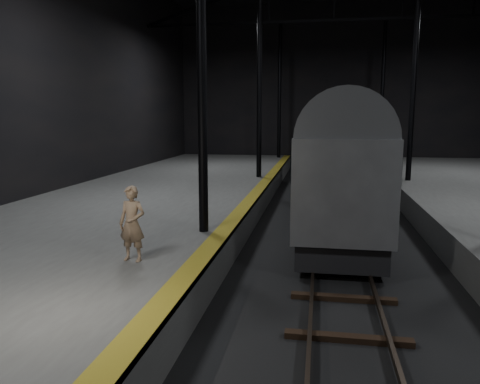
# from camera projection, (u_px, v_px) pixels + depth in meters

# --- Properties ---
(ground) EXTENTS (44.00, 44.00, 0.00)m
(ground) POSITION_uv_depth(u_px,v_px,m) (335.00, 236.00, 16.63)
(ground) COLOR black
(ground) RESTS_ON ground
(platform_left) EXTENTS (9.00, 43.80, 1.00)m
(platform_left) POSITION_uv_depth(u_px,v_px,m) (135.00, 215.00, 17.80)
(platform_left) COLOR #4D4D4B
(platform_left) RESTS_ON ground
(tactile_strip) EXTENTS (0.50, 43.80, 0.01)m
(tactile_strip) POSITION_uv_depth(u_px,v_px,m) (245.00, 205.00, 17.01)
(tactile_strip) COLOR olive
(tactile_strip) RESTS_ON platform_left
(track) EXTENTS (2.40, 43.00, 0.24)m
(track) POSITION_uv_depth(u_px,v_px,m) (335.00, 234.00, 16.62)
(track) COLOR #3F3328
(track) RESTS_ON ground
(train) EXTENTS (2.71, 18.08, 4.83)m
(train) POSITION_uv_depth(u_px,v_px,m) (335.00, 152.00, 20.12)
(train) COLOR gray
(train) RESTS_ON ground
(woman) EXTENTS (0.66, 0.47, 1.70)m
(woman) POSITION_uv_depth(u_px,v_px,m) (132.00, 224.00, 10.38)
(woman) COLOR #927559
(woman) RESTS_ON platform_left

